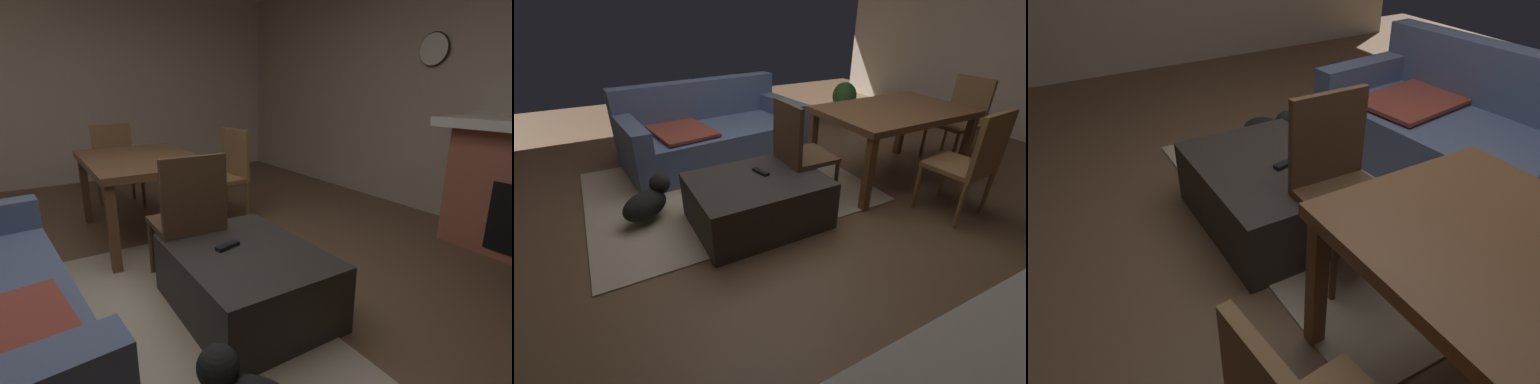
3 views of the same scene
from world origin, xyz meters
The scene contains 8 objects.
floor centered at (0.00, 0.00, 0.00)m, with size 9.06×9.06×0.00m, color brown.
area_rug centered at (-0.34, 0.32, 0.01)m, with size 2.60×2.00×0.01m, color tan.
couch centered at (-0.20, 1.10, 0.30)m, with size 2.07×1.17×0.86m.
ottoman_coffee_table centered at (-0.34, -0.39, 0.20)m, with size 1.05×0.79×0.41m, color #2D2826.
tv_remote centered at (-0.26, -0.31, 0.42)m, with size 0.05×0.16×0.02m, color black.
dining_table centered at (1.23, -0.24, 0.66)m, with size 1.41×0.96×0.74m.
dining_chair_west centered at (0.14, -0.24, 0.52)m, with size 0.45×0.45×0.93m.
small_dog centered at (-1.13, 0.05, 0.19)m, with size 0.48×0.40×0.33m.
Camera 3 is at (1.77, -1.50, 1.73)m, focal length 32.74 mm.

